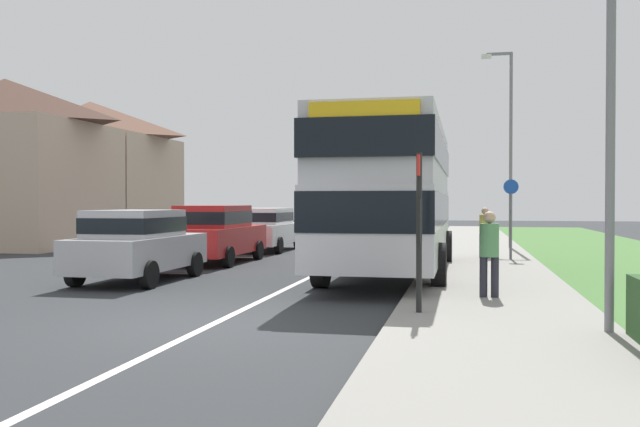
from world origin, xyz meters
name	(u,v)px	position (x,y,z in m)	size (l,w,h in m)	color
ground_plane	(214,324)	(0.00, 0.00, 0.00)	(120.00, 120.00, 0.00)	#2D3033
lane_marking_centre	(323,271)	(0.00, 8.00, 0.00)	(0.14, 60.00, 0.01)	silver
pavement_near_side	(488,281)	(4.20, 6.00, 0.06)	(3.20, 68.00, 0.12)	gray
double_decker_bus	(393,190)	(1.92, 7.33, 2.14)	(2.80, 10.08, 3.70)	#BCBCC1
parked_car_silver	(137,242)	(-3.69, 4.74, 0.91)	(1.93, 3.99, 1.65)	#B7B7BC
parked_car_red	(215,232)	(-3.66, 9.62, 0.95)	(1.97, 4.50, 1.74)	#B21E1E
parked_car_white	(266,227)	(-3.62, 14.82, 0.89)	(1.93, 4.48, 1.61)	silver
pedestrian_at_stop	(489,250)	(4.13, 2.93, 0.98)	(0.34, 0.34, 1.67)	#23232D
pedestrian_walking_away	(485,230)	(4.30, 11.87, 0.98)	(0.34, 0.34, 1.67)	#23232D
bus_stop_sign	(419,221)	(3.00, 0.97, 1.54)	(0.09, 0.52, 2.60)	black
cycle_route_sign	(511,216)	(5.05, 11.49, 1.43)	(0.44, 0.08, 2.52)	slate
street_lamp_near	(602,51)	(5.45, -0.10, 3.82)	(1.14, 0.20, 6.57)	slate
street_lamp_mid	(508,137)	(5.26, 16.65, 4.27)	(1.14, 0.20, 7.44)	slate
house_terrace_far_side	(52,167)	(-14.73, 18.04, 3.45)	(7.34, 12.74, 6.89)	#C1A88E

